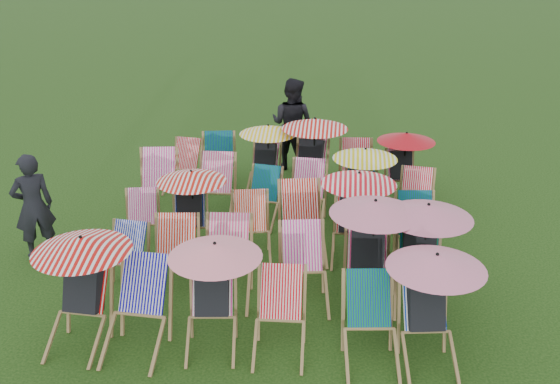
# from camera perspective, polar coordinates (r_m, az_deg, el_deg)

# --- Properties ---
(ground) EXTENTS (100.00, 100.00, 0.00)m
(ground) POSITION_cam_1_polar(r_m,az_deg,el_deg) (9.18, -0.44, -5.89)
(ground) COLOR black
(ground) RESTS_ON ground
(deckchair_0) EXTENTS (1.10, 1.16, 1.31)m
(deckchair_0) POSITION_cam_1_polar(r_m,az_deg,el_deg) (7.44, -17.86, -8.52)
(deckchair_0) COLOR olive
(deckchair_0) RESTS_ON ground
(deckchair_1) EXTENTS (0.73, 0.97, 1.01)m
(deckchair_1) POSITION_cam_1_polar(r_m,az_deg,el_deg) (7.25, -13.02, -10.55)
(deckchair_1) COLOR olive
(deckchair_1) RESTS_ON ground
(deckchair_2) EXTENTS (1.05, 1.12, 1.25)m
(deckchair_2) POSITION_cam_1_polar(r_m,az_deg,el_deg) (7.11, -6.21, -9.28)
(deckchair_2) COLOR olive
(deckchair_2) RESTS_ON ground
(deckchair_3) EXTENTS (0.62, 0.85, 0.90)m
(deckchair_3) POSITION_cam_1_polar(r_m,az_deg,el_deg) (7.06, -0.02, -11.37)
(deckchair_3) COLOR olive
(deckchair_3) RESTS_ON ground
(deckchair_4) EXTENTS (0.71, 0.92, 0.93)m
(deckchair_4) POSITION_cam_1_polar(r_m,az_deg,el_deg) (6.98, 8.31, -11.96)
(deckchair_4) COLOR olive
(deckchair_4) RESTS_ON ground
(deckchair_5) EXTENTS (1.07, 1.15, 1.27)m
(deckchair_5) POSITION_cam_1_polar(r_m,az_deg,el_deg) (7.01, 13.59, -10.27)
(deckchair_5) COLOR olive
(deckchair_5) RESTS_ON ground
(deckchair_6) EXTENTS (0.64, 0.84, 0.85)m
(deckchair_6) POSITION_cam_1_polar(r_m,az_deg,el_deg) (8.42, -14.26, -6.23)
(deckchair_6) COLOR olive
(deckchair_6) RESTS_ON ground
(deckchair_7) EXTENTS (0.73, 0.95, 0.96)m
(deckchair_7) POSITION_cam_1_polar(r_m,az_deg,el_deg) (8.21, -9.63, -6.18)
(deckchair_7) COLOR olive
(deckchair_7) RESTS_ON ground
(deckchair_8) EXTENTS (0.72, 0.96, 1.00)m
(deckchair_8) POSITION_cam_1_polar(r_m,az_deg,el_deg) (8.03, -4.92, -6.46)
(deckchair_8) COLOR olive
(deckchair_8) RESTS_ON ground
(deckchair_9) EXTENTS (0.77, 0.97, 0.96)m
(deckchair_9) POSITION_cam_1_polar(r_m,az_deg,el_deg) (7.92, 2.18, -7.01)
(deckchair_9) COLOR olive
(deckchair_9) RESTS_ON ground
(deckchair_10) EXTENTS (1.14, 1.18, 1.35)m
(deckchair_10) POSITION_cam_1_polar(r_m,az_deg,el_deg) (7.93, 8.17, -5.29)
(deckchair_10) COLOR olive
(deckchair_10) RESTS_ON ground
(deckchair_11) EXTENTS (1.11, 1.16, 1.32)m
(deckchair_11) POSITION_cam_1_polar(r_m,az_deg,el_deg) (8.00, 12.78, -5.49)
(deckchair_11) COLOR olive
(deckchair_11) RESTS_ON ground
(deckchair_12) EXTENTS (0.68, 0.84, 0.81)m
(deckchair_12) POSITION_cam_1_polar(r_m,az_deg,el_deg) (9.50, -12.53, -2.68)
(deckchair_12) COLOR olive
(deckchair_12) RESTS_ON ground
(deckchair_13) EXTENTS (1.02, 1.10, 1.21)m
(deckchair_13) POSITION_cam_1_polar(r_m,az_deg,el_deg) (9.21, -8.23, -1.62)
(deckchair_13) COLOR olive
(deckchair_13) RESTS_ON ground
(deckchair_14) EXTENTS (0.73, 0.91, 0.90)m
(deckchair_14) POSITION_cam_1_polar(r_m,az_deg,el_deg) (8.99, -2.69, -3.35)
(deckchair_14) COLOR olive
(deckchair_14) RESTS_ON ground
(deckchair_15) EXTENTS (0.85, 1.05, 1.02)m
(deckchair_15) POSITION_cam_1_polar(r_m,az_deg,el_deg) (9.01, 2.05, -2.85)
(deckchair_15) COLOR olive
(deckchair_15) RESTS_ON ground
(deckchair_16) EXTENTS (1.07, 1.11, 1.27)m
(deckchair_16) POSITION_cam_1_polar(r_m,az_deg,el_deg) (8.94, 6.79, -2.06)
(deckchair_16) COLOR olive
(deckchair_16) RESTS_ON ground
(deckchair_17) EXTENTS (0.71, 0.93, 0.94)m
(deckchair_17) POSITION_cam_1_polar(r_m,az_deg,el_deg) (9.04, 12.50, -3.61)
(deckchair_17) COLOR olive
(deckchair_17) RESTS_ON ground
(deckchair_18) EXTENTS (0.81, 1.03, 1.03)m
(deckchair_18) POSITION_cam_1_polar(r_m,az_deg,el_deg) (10.49, -11.16, 0.60)
(deckchair_18) COLOR olive
(deckchair_18) RESTS_ON ground
(deckchair_19) EXTENTS (0.67, 0.93, 1.00)m
(deckchair_19) POSITION_cam_1_polar(r_m,az_deg,el_deg) (10.23, -6.04, 0.26)
(deckchair_19) COLOR olive
(deckchair_19) RESTS_ON ground
(deckchair_20) EXTENTS (0.68, 0.87, 0.86)m
(deckchair_20) POSITION_cam_1_polar(r_m,az_deg,el_deg) (10.04, -1.71, -0.53)
(deckchair_20) COLOR olive
(deckchair_20) RESTS_ON ground
(deckchair_21) EXTENTS (0.68, 0.91, 0.95)m
(deckchair_21) POSITION_cam_1_polar(r_m,az_deg,el_deg) (10.06, 2.46, -0.22)
(deckchair_21) COLOR olive
(deckchair_21) RESTS_ON ground
(deckchair_22) EXTENTS (1.03, 1.08, 1.22)m
(deckchair_22) POSITION_cam_1_polar(r_m,az_deg,el_deg) (10.05, 7.39, 0.65)
(deckchair_22) COLOR olive
(deckchair_22) RESTS_ON ground
(deckchair_23) EXTENTS (0.69, 0.89, 0.89)m
(deckchair_23) POSITION_cam_1_polar(r_m,az_deg,el_deg) (10.10, 12.29, -0.83)
(deckchair_23) COLOR olive
(deckchair_23) RESTS_ON ground
(deckchair_24) EXTENTS (0.68, 0.87, 0.87)m
(deckchair_24) POSITION_cam_1_polar(r_m,az_deg,el_deg) (11.46, -8.90, 2.31)
(deckchair_24) COLOR olive
(deckchair_24) RESTS_ON ground
(deckchair_25) EXTENTS (0.79, 1.00, 0.98)m
(deckchair_25) POSITION_cam_1_polar(r_m,az_deg,el_deg) (11.35, -5.62, 2.57)
(deckchair_25) COLOR olive
(deckchair_25) RESTS_ON ground
(deckchair_26) EXTENTS (1.02, 1.07, 1.21)m
(deckchair_26) POSITION_cam_1_polar(r_m,az_deg,el_deg) (11.19, -1.38, 3.18)
(deckchair_26) COLOR olive
(deckchair_26) RESTS_ON ground
(deckchair_27) EXTENTS (1.16, 1.23, 1.38)m
(deckchair_27) POSITION_cam_1_polar(r_m,az_deg,el_deg) (11.03, 2.82, 3.34)
(deckchair_27) COLOR olive
(deckchair_27) RESTS_ON ground
(deckchair_28) EXTENTS (0.70, 0.93, 0.96)m
(deckchair_28) POSITION_cam_1_polar(r_m,az_deg,el_deg) (11.07, 7.03, 1.91)
(deckchair_28) COLOR olive
(deckchair_28) RESTS_ON ground
(deckchair_29) EXTENTS (1.00, 1.07, 1.19)m
(deckchair_29) POSITION_cam_1_polar(r_m,az_deg,el_deg) (11.06, 11.17, 2.41)
(deckchair_29) COLOR olive
(deckchair_29) RESTS_ON ground
(person_left) EXTENTS (0.68, 0.65, 1.57)m
(person_left) POSITION_cam_1_polar(r_m,az_deg,el_deg) (9.55, -21.64, -1.21)
(person_left) COLOR black
(person_left) RESTS_ON ground
(person_rear) EXTENTS (1.07, 0.95, 1.81)m
(person_rear) POSITION_cam_1_polar(r_m,az_deg,el_deg) (12.23, 1.11, 6.24)
(person_rear) COLOR black
(person_rear) RESTS_ON ground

